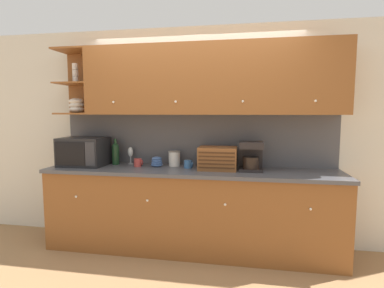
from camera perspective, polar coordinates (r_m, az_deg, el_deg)
ground_plane at (r=3.97m, az=0.56°, el=-17.53°), size 24.00×24.00×0.00m
wall_back at (r=3.68m, az=0.66°, el=1.55°), size 5.71×0.06×2.60m
counter_unit at (r=3.52m, az=-0.27°, el=-12.39°), size 3.33×0.64×0.95m
backsplash_panel at (r=3.65m, az=0.56°, el=0.82°), size 3.31×0.01×0.61m
upper_cabinets at (r=3.45m, az=2.86°, el=12.06°), size 3.31×0.40×0.78m
microwave at (r=3.84m, az=-19.87°, el=-1.35°), size 0.53×0.42×0.34m
wine_bottle at (r=3.80m, az=-14.36°, el=-1.63°), size 0.09×0.09×0.32m
wine_glass at (r=3.80m, az=-11.63°, el=-1.59°), size 0.07×0.07×0.21m
mug_blue_second at (r=3.61m, az=-10.24°, el=-3.50°), size 0.10×0.09×0.09m
bowl_stack_on_counter at (r=3.57m, az=-6.73°, el=-3.42°), size 0.14×0.14×0.12m
storage_canister at (r=3.59m, az=-3.38°, el=-2.78°), size 0.14×0.14×0.18m
mug at (r=3.46m, az=-0.72°, el=-3.86°), size 0.10×0.09×0.09m
bread_box at (r=3.36m, az=4.91°, el=-2.74°), size 0.42×0.29×0.26m
coffee_maker at (r=3.36m, az=11.17°, el=-2.27°), size 0.26×0.24×0.32m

